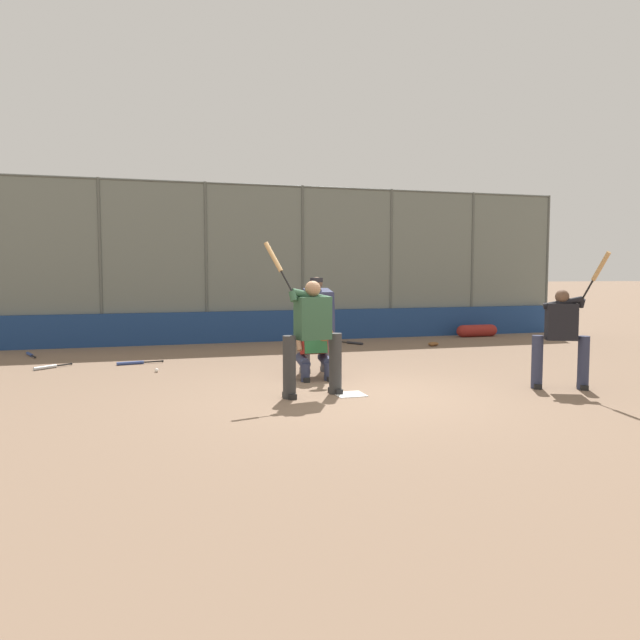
{
  "coord_description": "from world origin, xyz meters",
  "views": [
    {
      "loc": [
        3.07,
        8.67,
        1.86
      ],
      "look_at": [
        0.17,
        -1.0,
        1.05
      ],
      "focal_mm": 35.0,
      "sensor_mm": 36.0,
      "label": 1
    }
  ],
  "objects_px": {
    "umpire_home": "(316,321)",
    "baseball_loose": "(157,370)",
    "spare_bat_by_padding": "(134,363)",
    "equipment_bag_dugout_side": "(477,331)",
    "fielding_glove_on_dirt": "(433,344)",
    "spare_bat_third_base_side": "(353,343)",
    "spare_bat_first_base_side": "(30,355)",
    "batter_on_deck": "(562,335)",
    "catcher_behind_plate": "(315,344)",
    "batter_at_plate": "(312,333)",
    "spare_bat_near_backstop": "(48,367)"
  },
  "relations": [
    {
      "from": "umpire_home",
      "to": "baseball_loose",
      "type": "bearing_deg",
      "value": -21.73
    },
    {
      "from": "spare_bat_by_padding",
      "to": "equipment_bag_dugout_side",
      "type": "bearing_deg",
      "value": -173.1
    },
    {
      "from": "baseball_loose",
      "to": "equipment_bag_dugout_side",
      "type": "relative_size",
      "value": 0.06
    },
    {
      "from": "fielding_glove_on_dirt",
      "to": "spare_bat_by_padding",
      "type": "bearing_deg",
      "value": 8.28
    },
    {
      "from": "umpire_home",
      "to": "baseball_loose",
      "type": "relative_size",
      "value": 23.44
    },
    {
      "from": "spare_bat_third_base_side",
      "to": "spare_bat_first_base_side",
      "type": "bearing_deg",
      "value": -122.06
    },
    {
      "from": "batter_on_deck",
      "to": "fielding_glove_on_dirt",
      "type": "height_order",
      "value": "batter_on_deck"
    },
    {
      "from": "catcher_behind_plate",
      "to": "umpire_home",
      "type": "bearing_deg",
      "value": -106.4
    },
    {
      "from": "batter_at_plate",
      "to": "batter_on_deck",
      "type": "height_order",
      "value": "batter_at_plate"
    },
    {
      "from": "batter_at_plate",
      "to": "baseball_loose",
      "type": "relative_size",
      "value": 30.77
    },
    {
      "from": "spare_bat_third_base_side",
      "to": "equipment_bag_dugout_side",
      "type": "relative_size",
      "value": 0.6
    },
    {
      "from": "batter_at_plate",
      "to": "spare_bat_third_base_side",
      "type": "xyz_separation_m",
      "value": [
        -2.77,
        -5.94,
        -0.9
      ]
    },
    {
      "from": "umpire_home",
      "to": "spare_bat_first_base_side",
      "type": "bearing_deg",
      "value": -40.59
    },
    {
      "from": "spare_bat_first_base_side",
      "to": "fielding_glove_on_dirt",
      "type": "bearing_deg",
      "value": -114.0
    },
    {
      "from": "batter_at_plate",
      "to": "fielding_glove_on_dirt",
      "type": "xyz_separation_m",
      "value": [
        -4.54,
        -5.01,
        -0.88
      ]
    },
    {
      "from": "umpire_home",
      "to": "spare_bat_by_padding",
      "type": "bearing_deg",
      "value": -36.28
    },
    {
      "from": "baseball_loose",
      "to": "spare_bat_third_base_side",
      "type": "bearing_deg",
      "value": -147.99
    },
    {
      "from": "spare_bat_near_backstop",
      "to": "fielding_glove_on_dirt",
      "type": "relative_size",
      "value": 2.34
    },
    {
      "from": "fielding_glove_on_dirt",
      "to": "equipment_bag_dugout_side",
      "type": "distance_m",
      "value": 2.71
    },
    {
      "from": "spare_bat_near_backstop",
      "to": "equipment_bag_dugout_side",
      "type": "xyz_separation_m",
      "value": [
        -10.79,
        -2.74,
        0.13
      ]
    },
    {
      "from": "catcher_behind_plate",
      "to": "fielding_glove_on_dirt",
      "type": "bearing_deg",
      "value": -136.16
    },
    {
      "from": "fielding_glove_on_dirt",
      "to": "spare_bat_near_backstop",
      "type": "bearing_deg",
      "value": 7.42
    },
    {
      "from": "catcher_behind_plate",
      "to": "spare_bat_near_backstop",
      "type": "xyz_separation_m",
      "value": [
        4.51,
        -2.56,
        -0.58
      ]
    },
    {
      "from": "spare_bat_by_padding",
      "to": "baseball_loose",
      "type": "bearing_deg",
      "value": 100.61
    },
    {
      "from": "umpire_home",
      "to": "spare_bat_near_backstop",
      "type": "bearing_deg",
      "value": -26.14
    },
    {
      "from": "catcher_behind_plate",
      "to": "spare_bat_by_padding",
      "type": "distance_m",
      "value": 4.01
    },
    {
      "from": "batter_at_plate",
      "to": "batter_on_deck",
      "type": "relative_size",
      "value": 1.06
    },
    {
      "from": "umpire_home",
      "to": "spare_bat_by_padding",
      "type": "height_order",
      "value": "umpire_home"
    },
    {
      "from": "umpire_home",
      "to": "spare_bat_near_backstop",
      "type": "xyz_separation_m",
      "value": [
        4.74,
        -1.87,
        -0.9
      ]
    },
    {
      "from": "batter_on_deck",
      "to": "spare_bat_by_padding",
      "type": "xyz_separation_m",
      "value": [
        6.41,
        -4.57,
        -0.82
      ]
    },
    {
      "from": "batter_at_plate",
      "to": "umpire_home",
      "type": "bearing_deg",
      "value": -118.9
    },
    {
      "from": "catcher_behind_plate",
      "to": "spare_bat_first_base_side",
      "type": "distance_m",
      "value": 6.87
    },
    {
      "from": "spare_bat_by_padding",
      "to": "equipment_bag_dugout_side",
      "type": "distance_m",
      "value": 9.61
    },
    {
      "from": "spare_bat_near_backstop",
      "to": "fielding_glove_on_dirt",
      "type": "xyz_separation_m",
      "value": [
        -8.62,
        -1.12,
        0.02
      ]
    },
    {
      "from": "batter_at_plate",
      "to": "catcher_behind_plate",
      "type": "distance_m",
      "value": 1.43
    },
    {
      "from": "batter_at_plate",
      "to": "batter_on_deck",
      "type": "distance_m",
      "value": 3.93
    },
    {
      "from": "spare_bat_first_base_side",
      "to": "equipment_bag_dugout_side",
      "type": "relative_size",
      "value": 0.66
    },
    {
      "from": "batter_at_plate",
      "to": "equipment_bag_dugout_side",
      "type": "height_order",
      "value": "batter_at_plate"
    },
    {
      "from": "batter_on_deck",
      "to": "spare_bat_third_base_side",
      "type": "relative_size",
      "value": 2.9
    },
    {
      "from": "spare_bat_first_base_side",
      "to": "umpire_home",
      "type": "bearing_deg",
      "value": -144.52
    },
    {
      "from": "spare_bat_first_base_side",
      "to": "baseball_loose",
      "type": "distance_m",
      "value": 3.95
    },
    {
      "from": "batter_on_deck",
      "to": "baseball_loose",
      "type": "distance_m",
      "value": 6.99
    },
    {
      "from": "spare_bat_near_backstop",
      "to": "umpire_home",
      "type": "bearing_deg",
      "value": 118.14
    },
    {
      "from": "spare_bat_by_padding",
      "to": "fielding_glove_on_dirt",
      "type": "relative_size",
      "value": 3.27
    },
    {
      "from": "spare_bat_third_base_side",
      "to": "fielding_glove_on_dirt",
      "type": "relative_size",
      "value": 2.67
    },
    {
      "from": "batter_at_plate",
      "to": "fielding_glove_on_dirt",
      "type": "distance_m",
      "value": 6.82
    },
    {
      "from": "spare_bat_first_base_side",
      "to": "equipment_bag_dugout_side",
      "type": "height_order",
      "value": "equipment_bag_dugout_side"
    },
    {
      "from": "batter_at_plate",
      "to": "spare_bat_by_padding",
      "type": "height_order",
      "value": "batter_at_plate"
    },
    {
      "from": "catcher_behind_plate",
      "to": "baseball_loose",
      "type": "relative_size",
      "value": 15.89
    },
    {
      "from": "catcher_behind_plate",
      "to": "umpire_home",
      "type": "distance_m",
      "value": 0.8
    }
  ]
}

